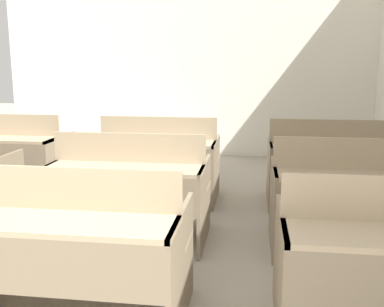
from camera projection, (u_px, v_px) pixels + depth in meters
The scene contains 7 objects.
wall_back at pixel (187, 55), 7.02m from camera, with size 5.87×0.06×3.17m.
bench_front_center at pixel (71, 244), 2.49m from camera, with size 1.25×0.78×0.90m.
bench_second_center at pixel (130, 186), 3.68m from camera, with size 1.25×0.78×0.90m.
bench_second_right at pixel (355, 195), 3.44m from camera, with size 1.25×0.78×0.90m.
bench_third_left at pixel (8, 153), 5.05m from camera, with size 1.25×0.78×0.90m.
bench_third_center at pixel (158, 158), 4.80m from camera, with size 1.25×0.78×0.90m.
bench_third_right at pixel (331, 162), 4.56m from camera, with size 1.25×0.78×0.90m.
Camera 1 is at (1.06, -0.69, 1.45)m, focal length 42.00 mm.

